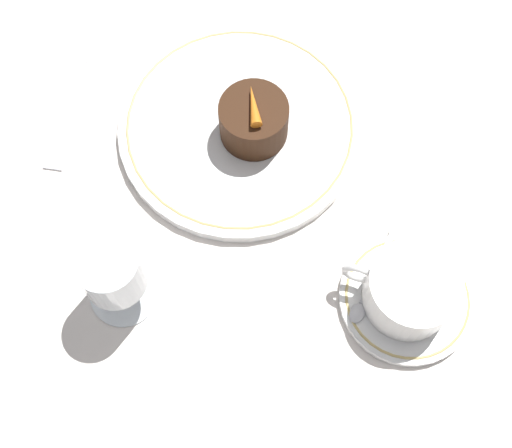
{
  "coord_description": "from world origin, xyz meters",
  "views": [
    {
      "loc": [
        -0.15,
        0.33,
        0.72
      ],
      "look_at": [
        -0.06,
        0.06,
        0.04
      ],
      "focal_mm": 50.0,
      "sensor_mm": 36.0,
      "label": 1
    }
  ],
  "objects_px": {
    "fork": "(68,112)",
    "dessert_cake": "(254,120)",
    "coffee_cup": "(411,290)",
    "dinner_plate": "(240,127)",
    "wine_glass": "(112,273)"
  },
  "relations": [
    {
      "from": "dinner_plate",
      "to": "wine_glass",
      "type": "distance_m",
      "value": 0.24
    },
    {
      "from": "wine_glass",
      "to": "dessert_cake",
      "type": "relative_size",
      "value": 1.41
    },
    {
      "from": "fork",
      "to": "dessert_cake",
      "type": "height_order",
      "value": "dessert_cake"
    },
    {
      "from": "coffee_cup",
      "to": "dessert_cake",
      "type": "height_order",
      "value": "coffee_cup"
    },
    {
      "from": "dinner_plate",
      "to": "wine_glass",
      "type": "relative_size",
      "value": 2.57
    },
    {
      "from": "dinner_plate",
      "to": "coffee_cup",
      "type": "relative_size",
      "value": 2.35
    },
    {
      "from": "wine_glass",
      "to": "fork",
      "type": "relative_size",
      "value": 0.56
    },
    {
      "from": "fork",
      "to": "dessert_cake",
      "type": "xyz_separation_m",
      "value": [
        -0.21,
        -0.03,
        0.04
      ]
    },
    {
      "from": "wine_glass",
      "to": "dessert_cake",
      "type": "height_order",
      "value": "wine_glass"
    },
    {
      "from": "dinner_plate",
      "to": "fork",
      "type": "xyz_separation_m",
      "value": [
        0.2,
        0.04,
        -0.01
      ]
    },
    {
      "from": "dinner_plate",
      "to": "fork",
      "type": "height_order",
      "value": "dinner_plate"
    },
    {
      "from": "coffee_cup",
      "to": "dinner_plate",
      "type": "bearing_deg",
      "value": -32.02
    },
    {
      "from": "wine_glass",
      "to": "dessert_cake",
      "type": "distance_m",
      "value": 0.23
    },
    {
      "from": "dinner_plate",
      "to": "dessert_cake",
      "type": "relative_size",
      "value": 3.62
    },
    {
      "from": "dinner_plate",
      "to": "dessert_cake",
      "type": "distance_m",
      "value": 0.04
    }
  ]
}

